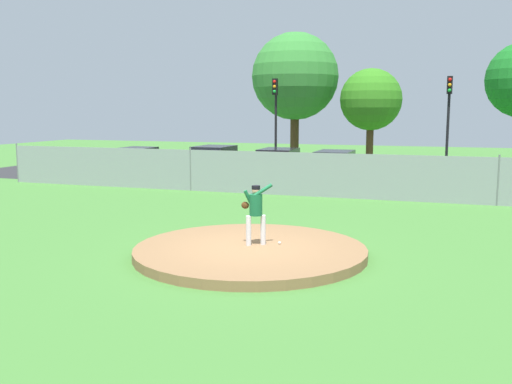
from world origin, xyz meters
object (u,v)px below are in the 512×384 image
at_px(traffic_cone_orange, 431,177).
at_px(traffic_light_near, 275,109).
at_px(parked_car_champagne, 334,168).
at_px(parked_car_burgundy, 136,162).
at_px(pitcher_youth, 255,209).
at_px(parked_car_white, 214,164).
at_px(parked_car_red, 278,165).
at_px(traffic_light_far, 449,110).
at_px(baseball, 279,243).

height_order(traffic_cone_orange, traffic_light_near, traffic_light_near).
distance_m(parked_car_champagne, traffic_cone_orange, 5.04).
bearing_deg(parked_car_burgundy, pitcher_youth, -50.22).
bearing_deg(parked_car_burgundy, parked_car_white, -3.36).
xyz_separation_m(parked_car_red, traffic_light_far, (8.11, 3.38, 2.81)).
height_order(parked_car_burgundy, traffic_light_far, traffic_light_far).
height_order(parked_car_white, traffic_cone_orange, parked_car_white).
bearing_deg(pitcher_youth, traffic_light_near, 105.35).
xyz_separation_m(parked_car_champagne, traffic_light_near, (-4.17, 3.84, 2.84)).
bearing_deg(parked_car_white, baseball, -61.00).
bearing_deg(baseball, parked_car_champagne, 95.41).
relative_size(baseball, parked_car_burgundy, 0.02).
distance_m(parked_car_red, parked_car_champagne, 3.02).
distance_m(baseball, parked_car_burgundy, 18.46).
bearing_deg(pitcher_youth, parked_car_burgundy, 129.78).
bearing_deg(parked_car_champagne, traffic_light_near, 137.38).
height_order(pitcher_youth, traffic_cone_orange, pitcher_youth).
relative_size(parked_car_burgundy, traffic_cone_orange, 7.54).
xyz_separation_m(pitcher_youth, traffic_cone_orange, (3.68, 16.46, -0.89)).
distance_m(parked_car_white, traffic_light_near, 5.43).
distance_m(baseball, traffic_light_far, 18.45).
relative_size(parked_car_white, traffic_light_near, 0.77).
bearing_deg(parked_car_white, parked_car_burgundy, 176.64).
height_order(traffic_light_near, traffic_light_far, traffic_light_near).
distance_m(parked_car_burgundy, traffic_light_near, 8.33).
bearing_deg(parked_car_champagne, pitcher_youth, -86.89).
xyz_separation_m(pitcher_youth, parked_car_red, (-3.75, 14.63, -0.37)).
height_order(parked_car_red, traffic_light_far, traffic_light_far).
bearing_deg(parked_car_red, parked_car_white, -165.16).
xyz_separation_m(parked_car_burgundy, traffic_cone_orange, (15.39, 2.40, -0.48)).
bearing_deg(traffic_light_near, parked_car_burgundy, -149.84).
xyz_separation_m(pitcher_youth, parked_car_burgundy, (-11.71, 14.06, -0.41)).
relative_size(pitcher_youth, traffic_cone_orange, 2.83).
distance_m(pitcher_youth, traffic_light_near, 18.82).
bearing_deg(parked_car_red, parked_car_burgundy, -175.92).
bearing_deg(parked_car_burgundy, traffic_cone_orange, 8.87).
distance_m(parked_car_burgundy, parked_car_champagne, 10.94).
relative_size(pitcher_youth, traffic_light_far, 0.29).
bearing_deg(parked_car_white, traffic_light_far, 20.49).
xyz_separation_m(baseball, parked_car_white, (-7.49, 13.51, 0.56)).
height_order(parked_car_red, traffic_cone_orange, parked_car_red).
height_order(baseball, traffic_cone_orange, traffic_cone_orange).
distance_m(parked_car_white, traffic_light_far, 12.38).
xyz_separation_m(traffic_light_near, traffic_light_far, (9.30, 0.01, -0.02)).
distance_m(baseball, parked_car_champagne, 13.96).
height_order(traffic_cone_orange, traffic_light_far, traffic_light_far).
relative_size(parked_car_red, traffic_light_near, 0.81).
relative_size(parked_car_red, traffic_cone_orange, 7.88).
distance_m(parked_car_burgundy, parked_car_white, 4.77).
height_order(parked_car_white, traffic_light_near, traffic_light_near).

